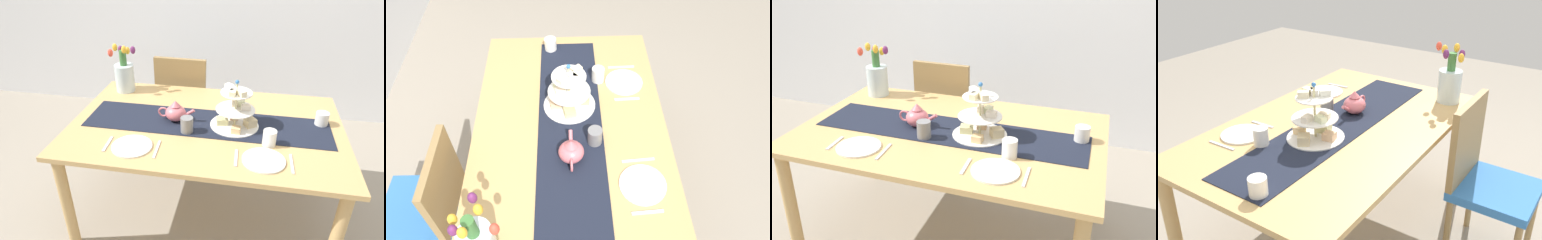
# 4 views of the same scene
# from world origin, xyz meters

# --- Properties ---
(ground_plane) EXTENTS (8.00, 8.00, 0.00)m
(ground_plane) POSITION_xyz_m (0.00, 0.00, 0.00)
(ground_plane) COLOR gray
(dining_table) EXTENTS (1.69, 1.07, 0.72)m
(dining_table) POSITION_xyz_m (0.00, 0.00, 0.64)
(dining_table) COLOR tan
(dining_table) RESTS_ON ground_plane
(chair_left) EXTENTS (0.43, 0.43, 0.91)m
(chair_left) POSITION_xyz_m (-0.31, 0.76, 0.50)
(chair_left) COLOR olive
(chair_left) RESTS_ON ground_plane
(table_runner) EXTENTS (1.52, 0.35, 0.00)m
(table_runner) POSITION_xyz_m (0.00, 0.00, 0.73)
(table_runner) COLOR black
(table_runner) RESTS_ON dining_table
(tiered_cake_stand) EXTENTS (0.30, 0.30, 0.30)m
(tiered_cake_stand) POSITION_xyz_m (0.18, 0.00, 0.82)
(tiered_cake_stand) COLOR beige
(tiered_cake_stand) RESTS_ON table_runner
(teapot) EXTENTS (0.24, 0.13, 0.14)m
(teapot) POSITION_xyz_m (-0.20, 0.00, 0.78)
(teapot) COLOR #D66B75
(teapot) RESTS_ON table_runner
(tulip_vase) EXTENTS (0.17, 0.20, 0.36)m
(tulip_vase) POSITION_xyz_m (-0.67, 0.39, 0.85)
(tulip_vase) COLOR silver
(tulip_vase) RESTS_ON dining_table
(cream_jug) EXTENTS (0.08, 0.08, 0.08)m
(cream_jug) POSITION_xyz_m (0.71, 0.11, 0.77)
(cream_jug) COLOR white
(cream_jug) RESTS_ON dining_table
(dinner_plate_left) EXTENTS (0.23, 0.23, 0.01)m
(dinner_plate_left) POSITION_xyz_m (-0.37, -0.34, 0.73)
(dinner_plate_left) COLOR white
(dinner_plate_left) RESTS_ON dining_table
(fork_left) EXTENTS (0.02, 0.15, 0.01)m
(fork_left) POSITION_xyz_m (-0.52, -0.34, 0.73)
(fork_left) COLOR silver
(fork_left) RESTS_ON dining_table
(knife_left) EXTENTS (0.02, 0.17, 0.01)m
(knife_left) POSITION_xyz_m (-0.23, -0.34, 0.73)
(knife_left) COLOR silver
(knife_left) RESTS_ON dining_table
(dinner_plate_right) EXTENTS (0.23, 0.23, 0.01)m
(dinner_plate_right) POSITION_xyz_m (0.36, -0.34, 0.73)
(dinner_plate_right) COLOR white
(dinner_plate_right) RESTS_ON dining_table
(fork_right) EXTENTS (0.02, 0.15, 0.01)m
(fork_right) POSITION_xyz_m (0.21, -0.34, 0.73)
(fork_right) COLOR silver
(fork_right) RESTS_ON dining_table
(knife_right) EXTENTS (0.02, 0.17, 0.01)m
(knife_right) POSITION_xyz_m (0.50, -0.34, 0.73)
(knife_right) COLOR silver
(knife_right) RESTS_ON dining_table
(mug_grey) EXTENTS (0.08, 0.08, 0.09)m
(mug_grey) POSITION_xyz_m (-0.10, -0.13, 0.78)
(mug_grey) COLOR slate
(mug_grey) RESTS_ON table_runner
(mug_white_text) EXTENTS (0.08, 0.08, 0.09)m
(mug_white_text) POSITION_xyz_m (0.39, -0.18, 0.77)
(mug_white_text) COLOR white
(mug_white_text) RESTS_ON dining_table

